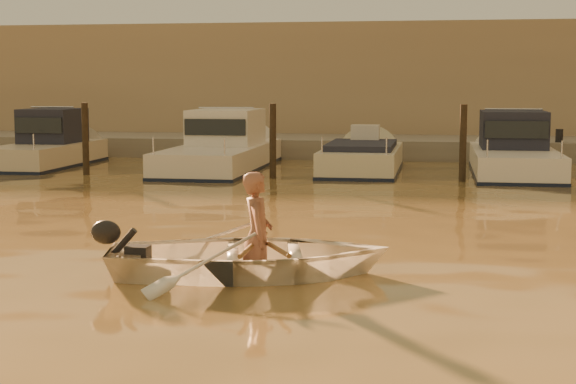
% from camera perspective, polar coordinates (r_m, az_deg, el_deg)
% --- Properties ---
extents(ground_plane, '(160.00, 160.00, 0.00)m').
position_cam_1_polar(ground_plane, '(10.56, -13.98, -7.10)').
color(ground_plane, olive).
rests_on(ground_plane, ground).
extents(dinghy, '(4.24, 3.43, 0.78)m').
position_cam_1_polar(dinghy, '(11.76, -2.47, -4.11)').
color(dinghy, white).
rests_on(dinghy, ground_plane).
extents(person, '(0.53, 0.69, 1.68)m').
position_cam_1_polar(person, '(11.71, -1.98, -2.79)').
color(person, '#8D5946').
rests_on(person, dinghy).
extents(outboard_motor, '(0.97, 0.59, 0.70)m').
position_cam_1_polar(outboard_motor, '(11.84, -9.76, -4.07)').
color(outboard_motor, black).
rests_on(outboard_motor, dinghy).
extents(oar_port, '(0.93, 1.93, 0.13)m').
position_cam_1_polar(oar_port, '(11.74, -1.25, -3.37)').
color(oar_port, brown).
rests_on(oar_port, dinghy).
extents(oar_starboard, '(0.16, 2.10, 0.13)m').
position_cam_1_polar(oar_starboard, '(11.73, -2.23, -3.38)').
color(oar_starboard, brown).
rests_on(oar_starboard, dinghy).
extents(moored_boat_1, '(1.97, 5.95, 1.75)m').
position_cam_1_polar(moored_boat_1, '(28.06, -15.36, 2.89)').
color(moored_boat_1, beige).
rests_on(moored_boat_1, ground_plane).
extents(moored_boat_2, '(2.37, 7.92, 1.75)m').
position_cam_1_polar(moored_boat_2, '(26.21, -4.37, 2.85)').
color(moored_boat_2, silver).
rests_on(moored_boat_2, ground_plane).
extents(moored_boat_3, '(2.10, 6.05, 0.95)m').
position_cam_1_polar(moored_boat_3, '(25.56, 4.81, 1.83)').
color(moored_boat_3, beige).
rests_on(moored_boat_3, ground_plane).
extents(moored_boat_4, '(2.24, 6.91, 1.75)m').
position_cam_1_polar(moored_boat_4, '(25.52, 14.41, 2.53)').
color(moored_boat_4, white).
rests_on(moored_boat_4, ground_plane).
extents(piling_1, '(0.18, 0.18, 2.20)m').
position_cam_1_polar(piling_1, '(25.15, -12.96, 3.14)').
color(piling_1, '#2D2319').
rests_on(piling_1, ground_plane).
extents(piling_2, '(0.18, 0.18, 2.20)m').
position_cam_1_polar(piling_2, '(23.62, -0.99, 3.07)').
color(piling_2, '#2D2319').
rests_on(piling_2, ground_plane).
extents(piling_3, '(0.18, 0.18, 2.20)m').
position_cam_1_polar(piling_3, '(23.23, 11.24, 2.87)').
color(piling_3, '#2D2319').
rests_on(piling_3, ground_plane).
extents(fender_b, '(0.30, 0.30, 0.30)m').
position_cam_1_polar(fender_b, '(26.37, -17.78, 1.41)').
color(fender_b, orange).
rests_on(fender_b, ground_plane).
extents(fender_c, '(0.30, 0.30, 0.30)m').
position_cam_1_polar(fender_c, '(23.10, -6.95, 0.94)').
color(fender_c, silver).
rests_on(fender_c, ground_plane).
extents(fender_d, '(0.30, 0.30, 0.30)m').
position_cam_1_polar(fender_d, '(23.16, 6.22, 0.96)').
color(fender_d, red).
rests_on(fender_d, ground_plane).
extents(quay, '(52.00, 4.00, 1.00)m').
position_cam_1_polar(quay, '(31.23, 1.99, 2.67)').
color(quay, gray).
rests_on(quay, ground_plane).
extents(waterfront_building, '(46.00, 7.00, 4.80)m').
position_cam_1_polar(waterfront_building, '(36.60, 3.17, 6.83)').
color(waterfront_building, '#9E8466').
rests_on(waterfront_building, quay).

